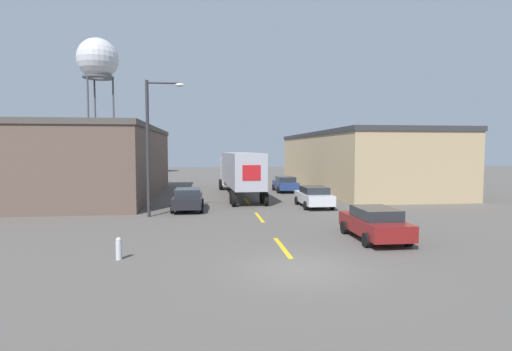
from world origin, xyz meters
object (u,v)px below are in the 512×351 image
(street_lamp, at_px, (152,139))
(parked_car_left_far, at_px, (188,199))
(parked_car_right_near, at_px, (375,223))
(semi_truck, at_px, (239,170))
(parked_car_right_far, at_px, (285,184))
(water_tower, at_px, (98,60))
(parked_car_right_mid, at_px, (314,196))
(fire_hydrant, at_px, (119,249))

(street_lamp, bearing_deg, parked_car_left_far, 50.71)
(parked_car_right_near, distance_m, street_lamp, 13.82)
(semi_truck, xyz_separation_m, parked_car_left_far, (-4.09, -7.87, -1.54))
(parked_car_right_far, height_order, water_tower, water_tower)
(parked_car_right_far, relative_size, parked_car_right_mid, 1.00)
(parked_car_right_near, relative_size, parked_car_left_far, 1.00)
(parked_car_right_near, bearing_deg, semi_truck, 104.91)
(parked_car_right_near, bearing_deg, parked_car_right_far, 90.00)
(parked_car_left_far, height_order, fire_hydrant, parked_car_left_far)
(parked_car_right_far, distance_m, parked_car_right_mid, 10.53)
(parked_car_right_near, xyz_separation_m, parked_car_left_far, (-8.86, 10.01, 0.00))
(water_tower, xyz_separation_m, street_lamp, (13.23, -39.67, -13.01))
(parked_car_right_mid, distance_m, street_lamp, 11.89)
(parked_car_right_near, bearing_deg, parked_car_right_mid, 90.00)
(parked_car_right_mid, relative_size, parked_car_left_far, 1.00)
(water_tower, xyz_separation_m, fire_hydrant, (13.24, -49.26, -17.34))
(parked_car_right_near, bearing_deg, parked_car_left_far, 131.49)
(parked_car_right_near, bearing_deg, water_tower, 116.99)
(street_lamp, bearing_deg, parked_car_right_far, 50.95)
(parked_car_right_mid, relative_size, street_lamp, 0.54)
(parked_car_right_far, xyz_separation_m, parked_car_right_mid, (0.00, -10.53, 0.00))
(parked_car_left_far, relative_size, street_lamp, 0.54)
(water_tower, relative_size, street_lamp, 2.56)
(street_lamp, bearing_deg, semi_truck, 59.45)
(parked_car_right_near, relative_size, street_lamp, 0.54)
(parked_car_right_mid, height_order, street_lamp, street_lamp)
(parked_car_right_far, distance_m, water_tower, 39.50)
(parked_car_right_far, relative_size, parked_car_left_far, 1.00)
(parked_car_right_near, height_order, parked_car_right_mid, same)
(semi_truck, relative_size, street_lamp, 1.84)
(water_tower, relative_size, fire_hydrant, 25.15)
(parked_car_left_far, height_order, street_lamp, street_lamp)
(street_lamp, relative_size, fire_hydrant, 9.84)
(water_tower, bearing_deg, parked_car_right_mid, -56.84)
(street_lamp, xyz_separation_m, fire_hydrant, (0.01, -9.59, -4.33))
(semi_truck, height_order, water_tower, water_tower)
(water_tower, bearing_deg, parked_car_left_far, -67.78)
(parked_car_right_far, relative_size, street_lamp, 0.54)
(semi_truck, distance_m, street_lamp, 12.20)
(semi_truck, bearing_deg, street_lamp, -122.87)
(parked_car_right_mid, height_order, parked_car_left_far, same)
(street_lamp, bearing_deg, parked_car_right_near, -35.00)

